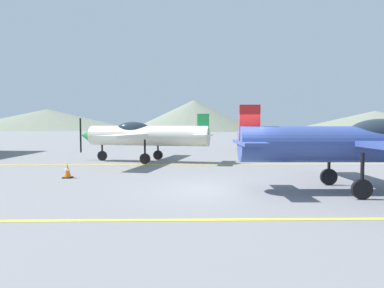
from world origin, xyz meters
The scene contains 10 objects.
ground_plane centered at (0.00, 0.00, 0.00)m, with size 400.00×400.00×0.00m, color slate.
apron_line_near centered at (0.00, -3.60, 0.01)m, with size 80.00×0.16×0.01m, color yellow.
apron_line_far centered at (0.00, 7.29, 0.01)m, with size 80.00×0.16×0.01m, color yellow.
airplane_near centered at (4.35, -0.40, 1.58)m, with size 8.12×9.37×2.81m.
airplane_mid centered at (-3.81, 8.76, 1.58)m, with size 8.24×9.36×2.81m.
car_sedan centered at (5.73, 17.90, 0.84)m, with size 4.63×2.95×1.62m.
traffic_cone_front centered at (-6.16, 2.63, 0.29)m, with size 0.36×0.36×0.59m.
hill_left centered at (-69.77, 157.16, 5.10)m, with size 84.84×84.84×10.20m, color slate.
hill_centerleft centered at (2.22, 121.46, 6.07)m, with size 51.53×51.53×12.13m, color slate.
hill_centerright centered at (76.39, 124.28, 4.05)m, with size 69.37×69.37×8.10m, color slate.
Camera 1 is at (-1.34, -11.08, 2.15)m, focal length 31.30 mm.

